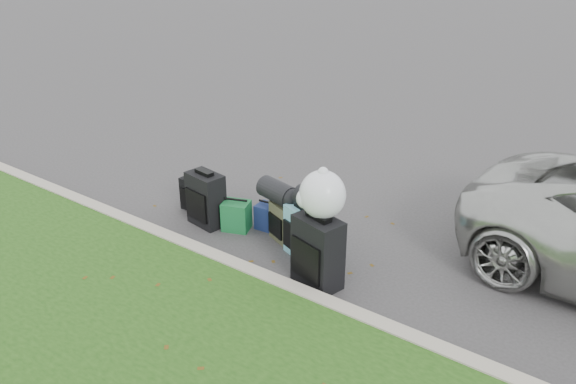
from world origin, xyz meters
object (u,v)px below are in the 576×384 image
Objects in this scene: suitcase_large_black_right at (318,252)px; suitcase_teal at (302,232)px; suitcase_small_black at (194,194)px; tote_green at (236,216)px; suitcase_olive at (284,222)px; tote_navy at (269,217)px; suitcase_large_black_left at (206,199)px.

suitcase_teal is at bearing 154.29° from suitcase_large_black_right.
tote_green is (0.86, -0.10, -0.04)m from suitcase_small_black.
suitcase_olive is at bearing 0.16° from suitcase_small_black.
tote_navy is at bearing -177.47° from suitcase_olive.
suitcase_large_black_left is 1.86× the size of tote_green.
suitcase_small_black reaches higher than tote_navy.
suitcase_large_black_right is (1.98, -0.33, 0.04)m from suitcase_large_black_left.
suitcase_large_black_left is 2.15× the size of tote_navy.
suitcase_small_black is 1.20m from tote_navy.
suitcase_large_black_right is 1.64m from tote_green.
suitcase_large_black_right is 2.09× the size of tote_green.
suitcase_olive is (1.53, 0.04, 0.02)m from suitcase_small_black.
suitcase_large_black_left is 1.43× the size of suitcase_olive.
suitcase_olive is 0.37m from tote_navy.
suitcase_large_black_left is 0.86m from tote_navy.
suitcase_large_black_left reaches higher than tote_navy.
suitcase_teal is (1.49, 0.08, -0.05)m from suitcase_large_black_left.
suitcase_small_black is 1.21× the size of tote_green.
tote_navy is at bearing 18.51° from tote_green.
suitcase_teal is at bearing -0.92° from suitcase_olive.
suitcase_large_black_right is 2.41× the size of tote_navy.
suitcase_small_black is at bearing 162.59° from suitcase_large_black_left.
suitcase_large_black_right reaches higher than suitcase_small_black.
suitcase_large_black_left is at bearing 174.72° from tote_green.
tote_navy is (-1.23, 0.71, -0.24)m from suitcase_large_black_right.
tote_navy is (1.19, 0.16, -0.07)m from suitcase_small_black.
suitcase_olive is at bearing 161.12° from suitcase_large_black_right.
suitcase_large_black_right is at bearing -10.96° from suitcase_olive.
suitcase_teal is at bearing 11.85° from suitcase_large_black_left.
suitcase_large_black_right is (0.49, -0.42, 0.09)m from suitcase_teal.
tote_green is 0.42m from tote_navy.
suitcase_teal reaches higher than suitcase_small_black.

